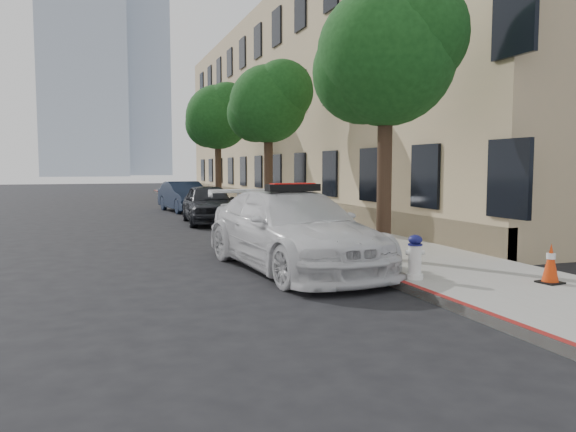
% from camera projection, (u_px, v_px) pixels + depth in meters
% --- Properties ---
extents(ground, '(120.00, 120.00, 0.00)m').
position_uv_depth(ground, '(224.00, 258.00, 12.54)').
color(ground, black).
rests_on(ground, ground).
extents(sidewalk, '(3.20, 50.00, 0.15)m').
position_uv_depth(sidewalk, '(256.00, 215.00, 23.12)').
color(sidewalk, gray).
rests_on(sidewalk, ground).
extents(curb_strip, '(0.12, 50.00, 0.15)m').
position_uv_depth(curb_strip, '(219.00, 216.00, 22.62)').
color(curb_strip, maroon).
rests_on(curb_strip, ground).
extents(building, '(8.00, 36.00, 10.00)m').
position_uv_depth(building, '(332.00, 110.00, 29.23)').
color(building, tan).
rests_on(building, ground).
extents(tower_left, '(18.00, 14.00, 60.00)m').
position_uv_depth(tower_left, '(82.00, 38.00, 121.49)').
color(tower_left, '#9EA8B7').
rests_on(tower_left, ground).
extents(tower_right, '(14.00, 14.00, 44.00)m').
position_uv_depth(tower_right, '(139.00, 87.00, 140.56)').
color(tower_right, '#9EA8B7').
rests_on(tower_right, ground).
extents(tree_near, '(2.92, 2.82, 5.62)m').
position_uv_depth(tree_near, '(388.00, 55.00, 11.23)').
color(tree_near, black).
rests_on(tree_near, sidewalk).
extents(tree_mid, '(2.77, 2.64, 5.43)m').
position_uv_depth(tree_mid, '(269.00, 103.00, 18.77)').
color(tree_mid, black).
rests_on(tree_mid, sidewalk).
extents(tree_far, '(3.10, 3.00, 5.81)m').
position_uv_depth(tree_far, '(218.00, 117.00, 26.28)').
color(tree_far, black).
rests_on(tree_far, sidewalk).
extents(police_car, '(2.73, 5.59, 1.72)m').
position_uv_depth(police_car, '(293.00, 230.00, 11.13)').
color(police_car, white).
rests_on(police_car, ground).
extents(parked_car_mid, '(1.96, 4.29, 1.43)m').
position_uv_depth(parked_car_mid, '(209.00, 204.00, 20.22)').
color(parked_car_mid, black).
rests_on(parked_car_mid, ground).
extents(parked_car_far, '(2.01, 4.32, 1.37)m').
position_uv_depth(parked_car_far, '(184.00, 197.00, 25.52)').
color(parked_car_far, '#152035').
rests_on(parked_car_far, ground).
extents(fire_hydrant, '(0.32, 0.29, 0.75)m').
position_uv_depth(fire_hydrant, '(415.00, 258.00, 9.42)').
color(fire_hydrant, silver).
rests_on(fire_hydrant, sidewalk).
extents(traffic_cone, '(0.38, 0.38, 0.65)m').
position_uv_depth(traffic_cone, '(551.00, 263.00, 9.08)').
color(traffic_cone, black).
rests_on(traffic_cone, sidewalk).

